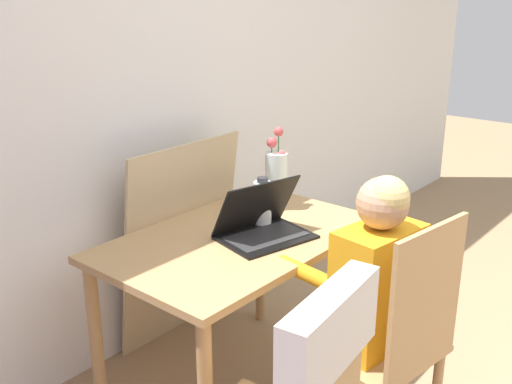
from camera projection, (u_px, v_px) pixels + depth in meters
The scene contains 8 objects.
wall_back at pixel (167, 75), 2.72m from camera, with size 6.40×0.05×2.50m.
dining_table at pixel (239, 258), 2.38m from camera, with size 1.09×0.69×0.70m.
chair_occupied at pixel (391, 343), 2.04m from camera, with size 0.45×0.45×0.94m.
person_seated at pixel (365, 283), 2.07m from camera, with size 0.37×0.46×1.06m.
laptop at pixel (262, 224), 2.32m from camera, with size 0.39×0.32×0.23m.
flower_vase at pixel (276, 177), 2.62m from camera, with size 0.10×0.10×0.36m.
water_bottle at pixel (262, 203), 2.42m from camera, with size 0.07×0.07×0.20m.
cardboard_panel at pixel (181, 242), 2.83m from camera, with size 0.67×0.15×0.97m.
Camera 1 is at (-1.84, 0.15, 1.62)m, focal length 42.00 mm.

